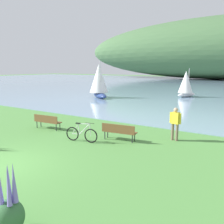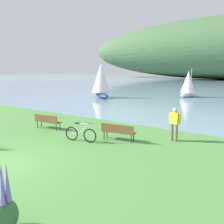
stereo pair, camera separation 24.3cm
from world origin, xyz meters
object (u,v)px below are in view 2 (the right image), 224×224
at_px(sailboat_mid_bay, 188,84).
at_px(sailboat_toward_hillside, 101,81).
at_px(park_bench_further_along, 118,131).
at_px(bicycle_leaning_near_bench, 81,134).
at_px(person_at_shoreline, 175,122).
at_px(park_bench_near_camera, 47,120).

height_order(sailboat_mid_bay, sailboat_toward_hillside, sailboat_toward_hillside).
relative_size(park_bench_further_along, sailboat_mid_bay, 0.52).
bearing_deg(sailboat_toward_hillside, sailboat_mid_bay, 36.17).
bearing_deg(bicycle_leaning_near_bench, person_at_shoreline, 35.13).
xyz_separation_m(park_bench_near_camera, person_at_shoreline, (7.29, 1.92, 0.46)).
bearing_deg(sailboat_toward_hillside, bicycle_leaning_near_bench, -57.22).
height_order(bicycle_leaning_near_bench, sailboat_toward_hillside, sailboat_toward_hillside).
xyz_separation_m(park_bench_further_along, sailboat_toward_hillside, (-11.01, 13.61, 1.60)).
xyz_separation_m(bicycle_leaning_near_bench, sailboat_toward_hillside, (-9.51, 14.77, 1.72)).
relative_size(park_bench_further_along, bicycle_leaning_near_bench, 1.06).
bearing_deg(park_bench_further_along, sailboat_toward_hillside, 128.99).
height_order(park_bench_near_camera, person_at_shoreline, person_at_shoreline).
height_order(park_bench_near_camera, bicycle_leaning_near_bench, bicycle_leaning_near_bench).
bearing_deg(person_at_shoreline, park_bench_near_camera, -165.23).
xyz_separation_m(sailboat_mid_bay, sailboat_toward_hillside, (-8.74, -6.39, 0.42)).
xyz_separation_m(bicycle_leaning_near_bench, sailboat_mid_bay, (-0.78, 21.16, 1.31)).
height_order(park_bench_further_along, person_at_shoreline, person_at_shoreline).
xyz_separation_m(park_bench_further_along, sailboat_mid_bay, (-2.28, 19.99, 1.18)).
bearing_deg(person_at_shoreline, bicycle_leaning_near_bench, -144.87).
bearing_deg(person_at_shoreline, sailboat_toward_hillside, 138.11).
bearing_deg(sailboat_toward_hillside, person_at_shoreline, -41.89).
xyz_separation_m(person_at_shoreline, sailboat_toward_hillside, (-13.41, 12.03, 1.14)).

